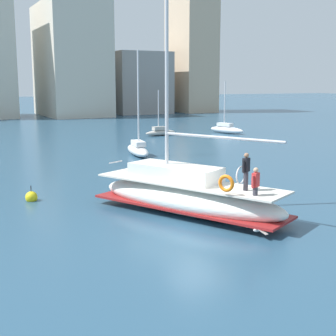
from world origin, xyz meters
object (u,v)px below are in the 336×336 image
Objects in this scene: main_sailboat at (187,194)px; moored_sloop_near at (160,132)px; mooring_buoy at (31,197)px; seagull at (257,230)px; moored_cutter_left at (138,149)px; moored_catamaran at (226,129)px.

main_sailboat is 2.39× the size of moored_sloop_near.
seagull is at bearing -55.79° from mooring_buoy.
mooring_buoy is (-19.07, -24.40, -0.26)m from moored_sloop_near.
moored_cutter_left is (5.03, 17.33, -0.33)m from main_sailboat.
moored_catamaran is 6.68× the size of mooring_buoy.
seagull is 1.26× the size of mooring_buoy.
moored_catamaran reaches higher than seagull.
main_sailboat is 18.04m from moored_cutter_left.
moored_cutter_left is 7.38× the size of seagull.
seagull is 11.82m from mooring_buoy.
moored_catamaran is at bearing 53.53° from main_sailboat.
moored_sloop_near reaches higher than seagull.
mooring_buoy is at bearing -128.00° from moored_sloop_near.
moored_catamaran is at bearing 58.15° from seagull.
moored_catamaran is 19.95m from moored_cutter_left.
mooring_buoy is at bearing 124.21° from seagull.
moored_cutter_left reaches higher than moored_sloop_near.
moored_sloop_near is 8.15m from moored_catamaran.
mooring_buoy is (-10.84, -11.69, -0.39)m from moored_cutter_left.
seagull is at bearing -101.05° from moored_cutter_left.
moored_catamaran is 35.70m from mooring_buoy.
moored_sloop_near is at bearing 57.08° from moored_cutter_left.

